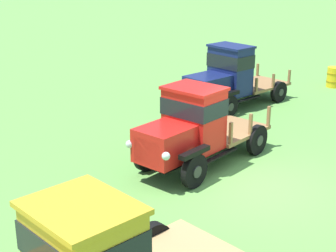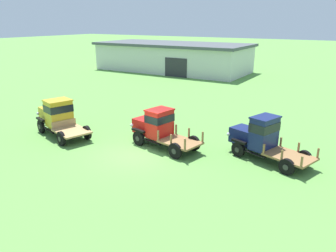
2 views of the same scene
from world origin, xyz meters
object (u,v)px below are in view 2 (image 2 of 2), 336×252
farm_shed (172,57)px  vintage_truck_foreground_near (58,116)px  vintage_truck_midrow_center (262,137)px  vintage_truck_second_in_line (158,127)px

farm_shed → vintage_truck_foreground_near: (7.98, -27.67, -0.82)m
vintage_truck_foreground_near → vintage_truck_midrow_center: bearing=13.7°
farm_shed → vintage_truck_midrow_center: size_ratio=4.49×
vintage_truck_foreground_near → vintage_truck_second_in_line: 6.81m
vintage_truck_foreground_near → vintage_truck_midrow_center: size_ratio=1.03×
farm_shed → vintage_truck_foreground_near: size_ratio=4.36×
farm_shed → vintage_truck_second_in_line: farm_shed is taller
vintage_truck_second_in_line → vintage_truck_midrow_center: size_ratio=0.97×
vintage_truck_foreground_near → vintage_truck_second_in_line: vintage_truck_foreground_near is taller
farm_shed → vintage_truck_midrow_center: farm_shed is taller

